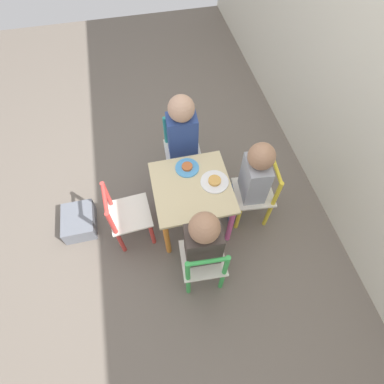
# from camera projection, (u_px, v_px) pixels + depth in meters

# --- Properties ---
(ground_plane) EXTENTS (6.00, 6.00, 0.00)m
(ground_plane) POSITION_uv_depth(u_px,v_px,m) (192.00, 218.00, 2.25)
(ground_plane) COLOR #6B6056
(kids_table) EXTENTS (0.49, 0.49, 0.44)m
(kids_table) POSITION_uv_depth(u_px,v_px,m) (192.00, 193.00, 1.95)
(kids_table) COLOR beige
(kids_table) RESTS_ON ground_plane
(chair_yellow) EXTENTS (0.28, 0.28, 0.54)m
(chair_yellow) POSITION_uv_depth(u_px,v_px,m) (256.00, 194.00, 2.05)
(chair_yellow) COLOR silver
(chair_yellow) RESTS_ON ground_plane
(chair_teal) EXTENTS (0.27, 0.27, 0.54)m
(chair_teal) POSITION_uv_depth(u_px,v_px,m) (182.00, 151.00, 2.26)
(chair_teal) COLOR silver
(chair_teal) RESTS_ON ground_plane
(chair_green) EXTENTS (0.28, 0.28, 0.54)m
(chair_green) POSITION_uv_depth(u_px,v_px,m) (203.00, 263.00, 1.79)
(chair_green) COLOR silver
(chair_green) RESTS_ON ground_plane
(chair_red) EXTENTS (0.28, 0.28, 0.54)m
(chair_red) POSITION_uv_depth(u_px,v_px,m) (127.00, 216.00, 1.96)
(chair_red) COLOR silver
(chair_red) RESTS_ON ground_plane
(child_back) EXTENTS (0.21, 0.22, 0.76)m
(child_back) POSITION_uv_depth(u_px,v_px,m) (252.00, 179.00, 1.89)
(child_back) COLOR #4C608E
(child_back) RESTS_ON ground_plane
(child_left) EXTENTS (0.22, 0.21, 0.80)m
(child_left) POSITION_uv_depth(u_px,v_px,m) (183.00, 136.00, 2.04)
(child_left) COLOR #4C608E
(child_left) RESTS_ON ground_plane
(child_right) EXTENTS (0.22, 0.21, 0.74)m
(child_right) POSITION_uv_depth(u_px,v_px,m) (203.00, 241.00, 1.67)
(child_right) COLOR #4C608E
(child_right) RESTS_ON ground_plane
(plate_back) EXTENTS (0.18, 0.18, 0.03)m
(plate_back) POSITION_uv_depth(u_px,v_px,m) (215.00, 181.00, 1.89)
(plate_back) COLOR white
(plate_back) RESTS_ON kids_table
(plate_left) EXTENTS (0.16, 0.16, 0.03)m
(plate_left) POSITION_uv_depth(u_px,v_px,m) (187.00, 167.00, 1.95)
(plate_left) COLOR #4C9EE0
(plate_left) RESTS_ON kids_table
(storage_bin) EXTENTS (0.27, 0.22, 0.13)m
(storage_bin) POSITION_uv_depth(u_px,v_px,m) (79.00, 222.00, 2.16)
(storage_bin) COLOR slate
(storage_bin) RESTS_ON ground_plane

